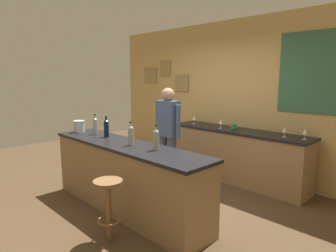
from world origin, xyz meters
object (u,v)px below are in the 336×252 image
wine_glass_a (194,118)px  wine_glass_c (285,130)px  wine_glass_b (221,122)px  ice_bucket (79,126)px  wine_bottle_d (156,139)px  wine_bottle_c (131,135)px  bartender (168,131)px  bar_stool (108,200)px  wine_bottle_a (95,125)px  wine_bottle_b (106,128)px  coffee_mug (233,126)px  wine_glass_d (305,132)px

wine_glass_a → wine_glass_c: size_ratio=1.00×
wine_glass_b → ice_bucket: bearing=-123.1°
wine_bottle_d → wine_glass_a: (-1.07, 1.95, -0.05)m
wine_bottle_c → wine_glass_b: bearing=89.9°
bartender → wine_bottle_c: (0.31, -0.97, 0.12)m
wine_bottle_d → ice_bucket: bearing=-177.0°
wine_glass_c → wine_bottle_c: bearing=-119.2°
bar_stool → wine_glass_a: size_ratio=4.39×
bartender → wine_bottle_a: bearing=-126.9°
bar_stool → wine_bottle_c: bearing=120.7°
wine_bottle_c → wine_glass_c: 2.29m
bar_stool → wine_bottle_b: size_ratio=2.22×
bar_stool → wine_bottle_d: (0.07, 0.64, 0.60)m
bar_stool → wine_glass_b: bearing=97.7°
wine_glass_b → coffee_mug: 0.23m
ice_bucket → wine_glass_c: ice_bucket is taller
ice_bucket → wine_glass_a: ice_bucket is taller
wine_glass_a → wine_glass_c: bearing=-0.2°
ice_bucket → coffee_mug: ice_bucket is taller
wine_bottle_c → bartender: bearing=107.7°
wine_bottle_b → wine_glass_d: (2.06, 1.99, -0.05)m
wine_bottle_a → wine_bottle_d: 1.40m
wine_bottle_d → ice_bucket: 1.71m
wine_bottle_d → wine_glass_c: size_ratio=1.97×
wine_bottle_d → coffee_mug: bearing=96.0°
wine_bottle_b → bar_stool: bearing=-32.8°
ice_bucket → wine_glass_b: bearing=56.9°
ice_bucket → wine_bottle_b: bearing=8.7°
bartender → wine_glass_d: bartender is taller
bar_stool → wine_bottle_d: bearing=83.9°
bartender → coffee_mug: (0.52, 1.07, 0.01)m
wine_bottle_d → wine_glass_b: (-0.41, 1.90, -0.05)m
bartender → wine_bottle_c: bearing=-72.3°
bar_stool → coffee_mug: size_ratio=5.44×
wine_bottle_b → ice_bucket: bearing=-171.3°
wine_bottle_b → wine_glass_b: wine_bottle_b is taller
wine_bottle_d → wine_glass_c: 2.07m
wine_bottle_b → wine_bottle_c: (0.67, -0.07, 0.00)m
wine_glass_d → ice_bucket: bearing=-142.2°
bartender → wine_bottle_b: bearing=-111.3°
ice_bucket → wine_glass_b: size_ratio=1.21×
wine_glass_a → wine_glass_c: (1.77, -0.01, 0.00)m
wine_glass_b → wine_bottle_c: bearing=-90.1°
bar_stool → wine_bottle_b: wine_bottle_b is taller
bar_stool → wine_bottle_a: size_ratio=2.22×
wine_glass_a → wine_glass_b: size_ratio=1.00×
wine_bottle_d → coffee_mug: (-0.21, 1.99, -0.11)m
wine_glass_a → wine_glass_d: 2.04m
wine_bottle_a → wine_glass_b: 2.13m
coffee_mug → wine_glass_d: bearing=0.3°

